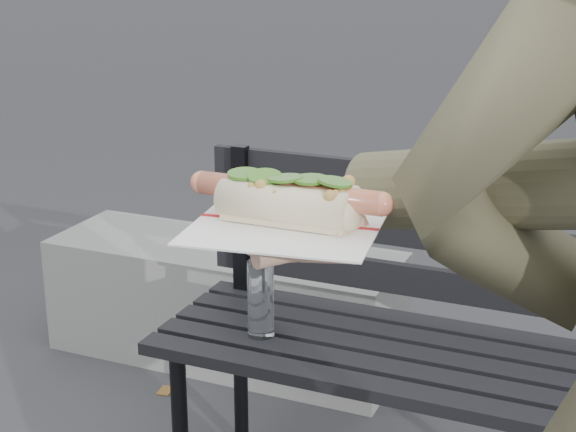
# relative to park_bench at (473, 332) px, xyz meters

# --- Properties ---
(park_bench) EXTENTS (1.50, 0.44, 0.88)m
(park_bench) POSITION_rel_park_bench_xyz_m (0.00, 0.00, 0.00)
(park_bench) COLOR black
(park_bench) RESTS_ON ground
(concrete_block) EXTENTS (1.20, 0.40, 0.40)m
(concrete_block) POSITION_rel_park_bench_xyz_m (-0.96, 0.59, -0.32)
(concrete_block) COLOR slate
(concrete_block) RESTS_ON ground
(held_hotdog) EXTENTS (0.64, 0.30, 0.20)m
(held_hotdog) POSITION_rel_park_bench_xyz_m (0.20, -1.04, 0.64)
(held_hotdog) COLOR brown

